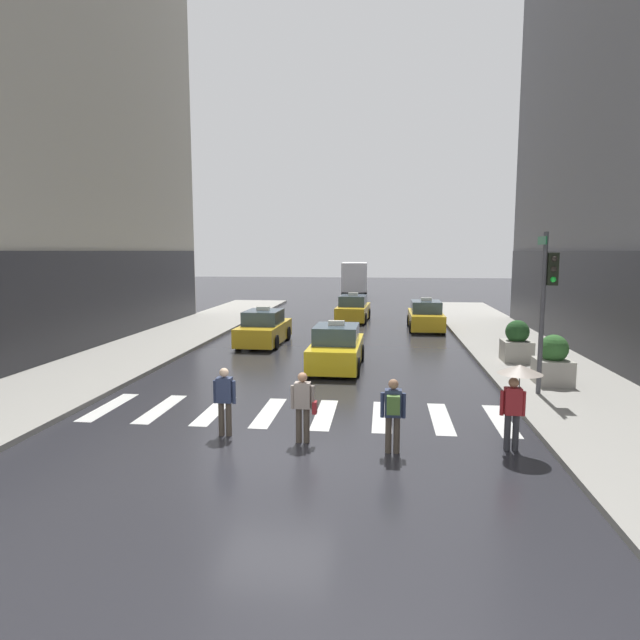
{
  "coord_description": "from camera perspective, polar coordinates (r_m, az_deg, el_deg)",
  "views": [
    {
      "loc": [
        2.3,
        -11.26,
        4.4
      ],
      "look_at": [
        0.06,
        8.0,
        1.94
      ],
      "focal_mm": 30.67,
      "sensor_mm": 36.0,
      "label": 1
    }
  ],
  "objects": [
    {
      "name": "ground_plane",
      "position": [
        12.31,
        -4.72,
        -13.74
      ],
      "size": [
        160.0,
        160.0,
        0.0
      ],
      "primitive_type": "plane",
      "color": "#26262B"
    },
    {
      "name": "crosswalk_markings",
      "position": [
        15.1,
        -2.45,
        -9.7
      ],
      "size": [
        11.3,
        2.8,
        0.01
      ],
      "color": "silver",
      "rests_on": "ground"
    },
    {
      "name": "traffic_light_pole",
      "position": [
        17.32,
        22.6,
        2.9
      ],
      "size": [
        0.44,
        0.84,
        4.8
      ],
      "color": "#47474C",
      "rests_on": "curb_right"
    },
    {
      "name": "taxi_lead",
      "position": [
        20.72,
        1.74,
        -2.99
      ],
      "size": [
        1.98,
        4.56,
        1.8
      ],
      "color": "yellow",
      "rests_on": "ground"
    },
    {
      "name": "taxi_second",
      "position": [
        25.99,
        -5.88,
        -0.94
      ],
      "size": [
        2.02,
        4.58,
        1.8
      ],
      "color": "gold",
      "rests_on": "ground"
    },
    {
      "name": "taxi_third",
      "position": [
        31.24,
        10.97,
        0.34
      ],
      "size": [
        1.93,
        4.54,
        1.8
      ],
      "color": "gold",
      "rests_on": "ground"
    },
    {
      "name": "taxi_fourth",
      "position": [
        34.54,
        3.48,
        1.11
      ],
      "size": [
        2.11,
        4.62,
        1.8
      ],
      "color": "gold",
      "rests_on": "ground"
    },
    {
      "name": "box_truck",
      "position": [
        50.34,
        3.62,
        4.31
      ],
      "size": [
        2.52,
        7.62,
        3.35
      ],
      "color": "#2D2D2D",
      "rests_on": "ground"
    },
    {
      "name": "pedestrian_with_umbrella",
      "position": [
        12.76,
        19.9,
        -6.26
      ],
      "size": [
        0.96,
        0.96,
        1.94
      ],
      "color": "#333338",
      "rests_on": "ground"
    },
    {
      "name": "pedestrian_with_backpack",
      "position": [
        12.09,
        7.63,
        -9.31
      ],
      "size": [
        0.55,
        0.43,
        1.65
      ],
      "color": "#473D33",
      "rests_on": "ground"
    },
    {
      "name": "pedestrian_with_handbag",
      "position": [
        12.66,
        -1.76,
        -8.66
      ],
      "size": [
        0.6,
        0.24,
        1.65
      ],
      "color": "#473D33",
      "rests_on": "ground"
    },
    {
      "name": "pedestrian_plain_coat",
      "position": [
        13.31,
        -9.93,
        -7.95
      ],
      "size": [
        0.55,
        0.24,
        1.65
      ],
      "color": "#473D33",
      "rests_on": "ground"
    },
    {
      "name": "planter_near_corner",
      "position": [
        19.06,
        23.16,
        -4.03
      ],
      "size": [
        1.1,
        1.1,
        1.6
      ],
      "color": "#A8A399",
      "rests_on": "curb_right"
    },
    {
      "name": "planter_mid_block",
      "position": [
        22.48,
        19.86,
        -2.23
      ],
      "size": [
        1.1,
        1.1,
        1.6
      ],
      "color": "#A8A399",
      "rests_on": "curb_right"
    }
  ]
}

